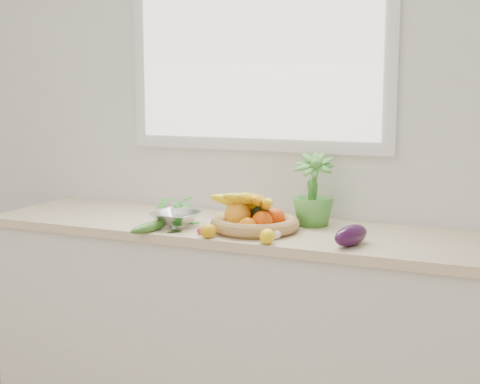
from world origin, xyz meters
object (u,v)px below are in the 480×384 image
at_px(apple, 238,219).
at_px(cucumber, 150,227).
at_px(colander_with_spinach, 176,214).
at_px(potted_herb, 313,190).
at_px(eggplant, 351,235).
at_px(fruit_basket, 254,218).

relative_size(apple, cucumber, 0.36).
bearing_deg(colander_with_spinach, potted_herb, 26.44).
height_order(eggplant, colander_with_spinach, colander_with_spinach).
xyz_separation_m(eggplant, fruit_basket, (-0.44, 0.09, 0.01)).
relative_size(eggplant, colander_with_spinach, 0.96).
bearing_deg(potted_herb, apple, -146.32).
xyz_separation_m(potted_herb, fruit_basket, (-0.19, -0.20, -0.10)).
distance_m(cucumber, colander_with_spinach, 0.15).
height_order(eggplant, cucumber, eggplant).
height_order(apple, eggplant, apple).
distance_m(eggplant, fruit_basket, 0.45).
xyz_separation_m(apple, colander_with_spinach, (-0.25, -0.08, 0.01)).
height_order(potted_herb, fruit_basket, potted_herb).
height_order(potted_herb, colander_with_spinach, potted_herb).
distance_m(apple, eggplant, 0.53).
bearing_deg(colander_with_spinach, eggplant, -2.47).
height_order(fruit_basket, colander_with_spinach, fruit_basket).
xyz_separation_m(apple, potted_herb, (0.27, 0.18, 0.11)).
xyz_separation_m(potted_herb, colander_with_spinach, (-0.53, -0.26, -0.10)).
bearing_deg(eggplant, colander_with_spinach, 177.53).
distance_m(fruit_basket, colander_with_spinach, 0.34).
height_order(eggplant, fruit_basket, fruit_basket).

